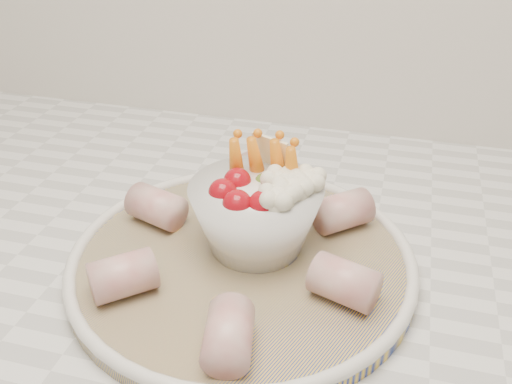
# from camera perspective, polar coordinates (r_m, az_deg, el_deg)

# --- Properties ---
(serving_platter) EXTENTS (0.42, 0.42, 0.02)m
(serving_platter) POSITION_cam_1_polar(r_m,az_deg,el_deg) (0.54, -1.41, -6.82)
(serving_platter) COLOR navy
(serving_platter) RESTS_ON kitchen_counter
(veggie_bowl) EXTENTS (0.13, 0.13, 0.10)m
(veggie_bowl) POSITION_cam_1_polar(r_m,az_deg,el_deg) (0.53, 0.24, -1.87)
(veggie_bowl) COLOR white
(veggie_bowl) RESTS_ON serving_platter
(cured_meat_rolls) EXTENTS (0.26, 0.29, 0.04)m
(cured_meat_rolls) POSITION_cam_1_polar(r_m,az_deg,el_deg) (0.53, -1.45, -4.91)
(cured_meat_rolls) COLOR #B55353
(cured_meat_rolls) RESTS_ON serving_platter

